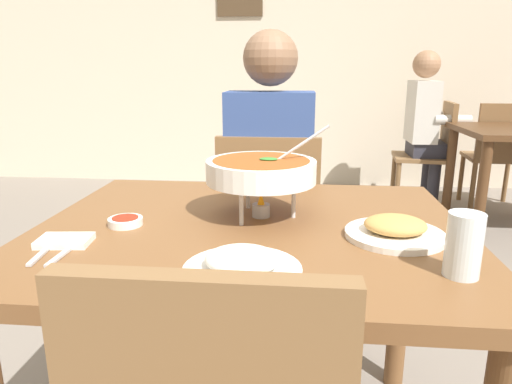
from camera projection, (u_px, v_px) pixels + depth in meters
The scene contains 15 objects.
cafe_rear_partition at pixel (290, 34), 4.50m from camera, with size 10.00×0.10×3.00m, color beige.
dining_table_main at pixel (251, 265), 1.24m from camera, with size 1.12×0.93×0.76m.
chair_diner_main at pixel (269, 223), 2.00m from camera, with size 0.44×0.44×0.90m.
diner_main at pixel (270, 168), 1.97m from camera, with size 0.40×0.45×1.31m.
curry_bowl at pixel (261, 171), 1.25m from camera, with size 0.33×0.30×0.26m.
rice_plate at pixel (242, 265), 0.91m from camera, with size 0.24×0.24×0.06m.
appetizer_plate at pixel (395, 230), 1.12m from camera, with size 0.24×0.24×0.06m.
sauce_dish at pixel (125, 221), 1.21m from camera, with size 0.09×0.09×0.02m.
napkin_folded at pixel (65, 241), 1.08m from camera, with size 0.12×0.08×0.02m, color white.
fork_utensil at pixel (45, 250), 1.03m from camera, with size 0.01×0.17×0.01m, color silver.
spoon_utensil at pixel (67, 251), 1.03m from camera, with size 0.01×0.17×0.01m, color silver.
drink_glass at pixel (463, 248), 0.90m from camera, with size 0.07×0.07×0.13m.
chair_bg_middle at pixel (433, 149), 3.87m from camera, with size 0.48×0.48×0.90m.
chair_bg_right at pixel (498, 151), 3.80m from camera, with size 0.47×0.47×0.90m.
patron_bg_middle at pixel (426, 121), 3.83m from camera, with size 0.45×0.40×1.31m.
Camera 1 is at (0.12, -1.15, 1.15)m, focal length 32.24 mm.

